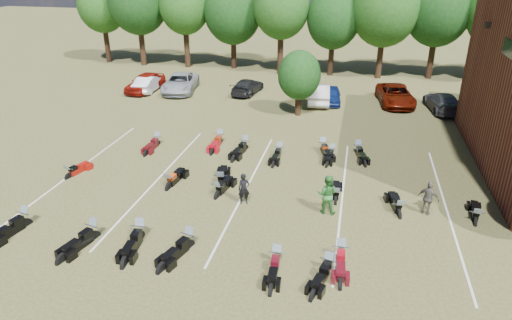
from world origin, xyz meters
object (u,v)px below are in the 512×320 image
(car_0, at_px, (145,82))
(person_green, at_px, (327,194))
(motorcycle_0, at_px, (26,226))
(motorcycle_7, at_px, (70,178))
(motorcycle_3, at_px, (189,248))
(car_4, at_px, (331,95))
(person_black, at_px, (244,189))
(person_grey, at_px, (428,198))
(motorcycle_14, at_px, (157,145))

(car_0, relative_size, person_green, 2.41)
(motorcycle_0, height_order, motorcycle_7, motorcycle_0)
(car_0, height_order, motorcycle_3, car_0)
(person_green, xyz_separation_m, motorcycle_0, (-13.23, -4.21, -0.98))
(motorcycle_0, distance_m, motorcycle_7, 4.92)
(car_4, height_order, motorcycle_0, car_4)
(car_0, distance_m, car_4, 16.52)
(car_4, xyz_separation_m, person_black, (-2.98, -17.85, 0.13))
(person_grey, height_order, motorcycle_3, person_grey)
(person_green, relative_size, motorcycle_7, 0.94)
(car_4, bearing_deg, person_black, -103.81)
(car_4, bearing_deg, person_green, -90.96)
(person_green, height_order, motorcycle_7, person_green)
(person_grey, bearing_deg, person_green, 35.25)
(motorcycle_0, height_order, motorcycle_14, motorcycle_0)
(motorcycle_0, bearing_deg, motorcycle_3, 9.57)
(motorcycle_0, bearing_deg, person_black, 33.86)
(car_4, distance_m, motorcycle_7, 21.65)
(car_0, relative_size, motorcycle_0, 1.89)
(car_4, bearing_deg, motorcycle_14, -135.35)
(person_green, bearing_deg, person_grey, -167.46)
(person_green, xyz_separation_m, person_grey, (4.67, 0.88, -0.13))
(person_green, height_order, motorcycle_14, person_green)
(person_black, distance_m, motorcycle_7, 10.17)
(person_green, bearing_deg, person_black, 1.83)
(person_grey, xyz_separation_m, motorcycle_7, (-18.82, -0.26, -0.85))
(person_grey, bearing_deg, motorcycle_14, 6.66)
(car_4, distance_m, person_grey, 17.91)
(motorcycle_3, relative_size, motorcycle_14, 1.07)
(person_grey, height_order, motorcycle_7, person_grey)
(car_0, bearing_deg, motorcycle_14, -54.59)
(person_grey, relative_size, motorcycle_3, 0.71)
(car_4, xyz_separation_m, person_grey, (5.72, -16.97, 0.19))
(car_4, distance_m, person_green, 17.89)
(motorcycle_7, xyz_separation_m, motorcycle_14, (2.83, 5.43, 0.00))
(car_4, bearing_deg, car_0, 176.10)
(motorcycle_7, bearing_deg, car_4, -113.16)
(car_0, distance_m, motorcycle_14, 13.27)
(car_4, xyz_separation_m, motorcycle_3, (-4.35, -22.02, -0.66))
(motorcycle_3, distance_m, motorcycle_14, 11.81)
(person_grey, bearing_deg, motorcycle_7, 25.35)
(car_0, xyz_separation_m, motorcycle_3, (12.18, -21.89, -0.80))
(person_green, distance_m, motorcycle_7, 14.20)
(car_0, distance_m, motorcycle_7, 17.46)
(person_black, distance_m, motorcycle_3, 4.46)
(car_4, distance_m, person_black, 18.10)
(car_0, height_order, motorcycle_14, car_0)
(motorcycle_0, bearing_deg, person_green, 26.92)
(motorcycle_3, bearing_deg, motorcycle_14, 136.32)
(person_grey, bearing_deg, car_0, -12.57)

